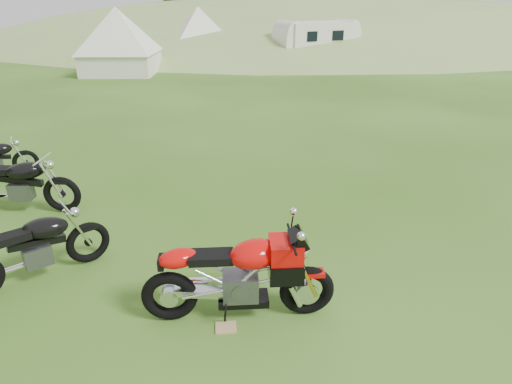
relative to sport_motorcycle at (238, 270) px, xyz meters
name	(u,v)px	position (x,y,z in m)	size (l,w,h in m)	color
ground	(246,254)	(0.54, 1.27, -0.66)	(120.00, 120.00, 0.00)	#2C5111
hillside	(327,32)	(24.54, 41.27, -0.66)	(80.00, 64.00, 8.00)	#879E50
hedgerow	(327,32)	(24.54, 41.27, -0.66)	(36.00, 1.20, 8.60)	black
sport_motorcycle	(238,270)	(0.00, 0.00, 0.00)	(2.19, 0.55, 1.31)	red
plywood_board	(226,327)	(-0.22, -0.16, -0.65)	(0.25, 0.20, 0.02)	tan
vintage_moto_a	(34,247)	(-2.32, 1.68, -0.14)	(1.95, 0.45, 1.03)	black
vintage_moto_b	(18,183)	(-2.75, 4.05, -0.11)	(2.09, 0.49, 1.10)	black
tent_left	(119,43)	(0.35, 19.44, 0.81)	(3.38, 3.38, 2.93)	white
tent_mid	(199,34)	(5.55, 23.97, 0.78)	(3.32, 3.32, 2.88)	white
tent_right	(296,42)	(10.41, 20.10, 0.48)	(2.62, 2.62, 2.27)	beige
caravan	(316,42)	(11.39, 19.36, 0.50)	(4.96, 2.21, 2.32)	white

